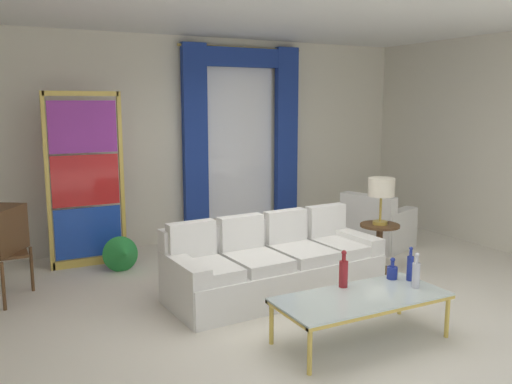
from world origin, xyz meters
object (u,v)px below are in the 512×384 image
at_px(armchair_white, 376,228).
at_px(round_side_table, 379,243).
at_px(couch_white_long, 272,265).
at_px(coffee_table, 361,299).
at_px(bottle_blue_decanter, 410,267).
at_px(bottle_crystal_tall, 343,272).
at_px(table_lamp_brass, 381,189).
at_px(peacock_figurine, 122,255).
at_px(bottle_amber_squat, 416,273).
at_px(bottle_ruby_flask, 392,271).
at_px(stained_glass_divider, 86,184).

xyz_separation_m(armchair_white, round_side_table, (-0.69, -0.88, 0.07)).
distance_m(couch_white_long, coffee_table, 1.42).
distance_m(bottle_blue_decanter, bottle_crystal_tall, 0.68).
distance_m(bottle_blue_decanter, table_lamp_brass, 1.62).
distance_m(bottle_crystal_tall, peacock_figurine, 2.97).
bearing_deg(armchair_white, bottle_crystal_tall, -135.73).
bearing_deg(bottle_amber_squat, couch_white_long, 114.55).
distance_m(bottle_crystal_tall, round_side_table, 1.88).
distance_m(couch_white_long, armchair_white, 2.41).
xyz_separation_m(bottle_ruby_flask, armchair_white, (1.58, 2.10, -0.19)).
bearing_deg(bottle_crystal_tall, bottle_blue_decanter, -11.91).
height_order(couch_white_long, bottle_crystal_tall, couch_white_long).
bearing_deg(bottle_ruby_flask, stained_glass_divider, 125.61).
xyz_separation_m(coffee_table, stained_glass_divider, (-1.69, 3.35, 0.68)).
bearing_deg(armchair_white, peacock_figurine, 171.30).
xyz_separation_m(bottle_amber_squat, armchair_white, (1.56, 2.39, -0.25)).
height_order(bottle_crystal_tall, stained_glass_divider, stained_glass_divider).
relative_size(bottle_ruby_flask, armchair_white, 0.20).
height_order(coffee_table, bottle_blue_decanter, bottle_blue_decanter).
height_order(bottle_amber_squat, table_lamp_brass, table_lamp_brass).
relative_size(peacock_figurine, table_lamp_brass, 1.05).
height_order(round_side_table, table_lamp_brass, table_lamp_brass).
distance_m(coffee_table, bottle_crystal_tall, 0.31).
distance_m(bottle_amber_squat, stained_glass_divider, 4.12).
relative_size(bottle_crystal_tall, bottle_ruby_flask, 1.65).
bearing_deg(bottle_amber_squat, table_lamp_brass, 60.28).
distance_m(bottle_crystal_tall, bottle_ruby_flask, 0.56).
distance_m(bottle_blue_decanter, armchair_white, 2.67).
distance_m(coffee_table, peacock_figurine, 3.19).
bearing_deg(bottle_ruby_flask, bottle_blue_decanter, -44.62).
relative_size(stained_glass_divider, round_side_table, 3.70).
distance_m(bottle_ruby_flask, peacock_figurine, 3.28).
relative_size(bottle_blue_decanter, peacock_figurine, 0.54).
distance_m(bottle_crystal_tall, table_lamp_brass, 1.93).
bearing_deg(round_side_table, peacock_figurine, 153.31).
height_order(couch_white_long, armchair_white, couch_white_long).
bearing_deg(peacock_figurine, couch_white_long, -48.70).
distance_m(couch_white_long, table_lamp_brass, 1.70).
xyz_separation_m(coffee_table, round_side_table, (1.43, 1.46, -0.02)).
bearing_deg(round_side_table, coffee_table, -134.51).
bearing_deg(table_lamp_brass, bottle_amber_squat, -119.72).
bearing_deg(bottle_crystal_tall, armchair_white, 44.27).
height_order(couch_white_long, peacock_figurine, couch_white_long).
bearing_deg(stained_glass_divider, bottle_blue_decanter, -54.00).
bearing_deg(table_lamp_brass, bottle_crystal_tall, -140.15).
xyz_separation_m(bottle_crystal_tall, table_lamp_brass, (1.44, 1.20, 0.48)).
bearing_deg(stained_glass_divider, coffee_table, -63.28).
relative_size(couch_white_long, round_side_table, 4.01).
height_order(bottle_blue_decanter, round_side_table, bottle_blue_decanter).
relative_size(bottle_amber_squat, table_lamp_brass, 0.57).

